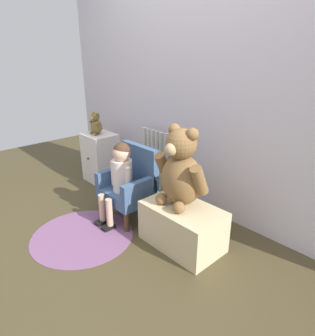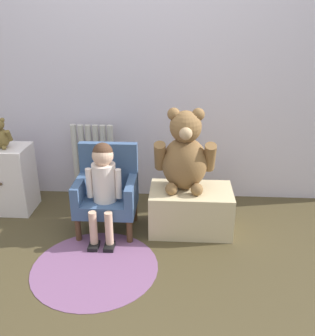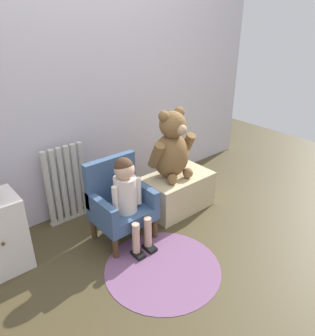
{
  "view_description": "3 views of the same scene",
  "coord_description": "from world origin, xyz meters",
  "px_view_note": "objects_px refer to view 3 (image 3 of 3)",
  "views": [
    {
      "loc": [
        1.73,
        -0.95,
        1.43
      ],
      "look_at": [
        0.18,
        0.48,
        0.58
      ],
      "focal_mm": 32.0,
      "sensor_mm": 36.0,
      "label": 1
    },
    {
      "loc": [
        0.32,
        -1.97,
        1.54
      ],
      "look_at": [
        0.17,
        0.51,
        0.5
      ],
      "focal_mm": 40.0,
      "sensor_mm": 36.0,
      "label": 2
    },
    {
      "loc": [
        -1.38,
        -1.32,
        1.66
      ],
      "look_at": [
        0.18,
        0.51,
        0.48
      ],
      "focal_mm": 35.0,
      "sensor_mm": 36.0,
      "label": 3
    }
  ],
  "objects_px": {
    "low_bench": "(177,191)",
    "floor_rug": "(163,268)",
    "radiator": "(67,185)",
    "child_armchair": "(120,202)",
    "child_figure": "(127,190)",
    "large_teddy_bear": "(172,148)"
  },
  "relations": [
    {
      "from": "child_armchair",
      "to": "child_figure",
      "type": "distance_m",
      "value": 0.18
    },
    {
      "from": "radiator",
      "to": "child_armchair",
      "type": "bearing_deg",
      "value": -66.9
    },
    {
      "from": "radiator",
      "to": "large_teddy_bear",
      "type": "distance_m",
      "value": 0.93
    },
    {
      "from": "radiator",
      "to": "child_figure",
      "type": "bearing_deg",
      "value": -70.8
    },
    {
      "from": "child_armchair",
      "to": "child_figure",
      "type": "bearing_deg",
      "value": -90.0
    },
    {
      "from": "radiator",
      "to": "child_armchair",
      "type": "relative_size",
      "value": 1.04
    },
    {
      "from": "radiator",
      "to": "child_armchair",
      "type": "height_order",
      "value": "radiator"
    },
    {
      "from": "child_figure",
      "to": "floor_rug",
      "type": "relative_size",
      "value": 0.86
    },
    {
      "from": "child_figure",
      "to": "large_teddy_bear",
      "type": "xyz_separation_m",
      "value": [
        0.57,
        0.14,
        0.14
      ]
    },
    {
      "from": "radiator",
      "to": "large_teddy_bear",
      "type": "bearing_deg",
      "value": -30.0
    },
    {
      "from": "low_bench",
      "to": "floor_rug",
      "type": "distance_m",
      "value": 0.83
    },
    {
      "from": "child_figure",
      "to": "large_teddy_bear",
      "type": "height_order",
      "value": "large_teddy_bear"
    },
    {
      "from": "large_teddy_bear",
      "to": "low_bench",
      "type": "bearing_deg",
      "value": -26.07
    },
    {
      "from": "child_figure",
      "to": "low_bench",
      "type": "bearing_deg",
      "value": 10.29
    },
    {
      "from": "large_teddy_bear",
      "to": "floor_rug",
      "type": "relative_size",
      "value": 0.73
    },
    {
      "from": "radiator",
      "to": "child_armchair",
      "type": "xyz_separation_m",
      "value": [
        0.2,
        -0.48,
        -0.02
      ]
    },
    {
      "from": "child_armchair",
      "to": "low_bench",
      "type": "height_order",
      "value": "child_armchair"
    },
    {
      "from": "radiator",
      "to": "low_bench",
      "type": "distance_m",
      "value": 0.97
    },
    {
      "from": "radiator",
      "to": "large_teddy_bear",
      "type": "height_order",
      "value": "large_teddy_bear"
    },
    {
      "from": "radiator",
      "to": "floor_rug",
      "type": "height_order",
      "value": "radiator"
    },
    {
      "from": "radiator",
      "to": "large_teddy_bear",
      "type": "xyz_separation_m",
      "value": [
        0.77,
        -0.45,
        0.26
      ]
    },
    {
      "from": "low_bench",
      "to": "large_teddy_bear",
      "type": "height_order",
      "value": "large_teddy_bear"
    }
  ]
}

